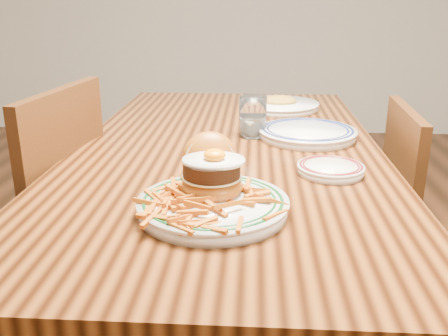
# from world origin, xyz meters

# --- Properties ---
(table) EXTENTS (0.85, 1.60, 0.75)m
(table) POSITION_xyz_m (0.00, 0.00, 0.66)
(table) COLOR black
(table) RESTS_ON floor
(chair_left) EXTENTS (0.48, 0.48, 0.92)m
(chair_left) POSITION_xyz_m (-0.55, -0.08, 0.49)
(chair_left) COLOR #41200D
(chair_left) RESTS_ON floor
(chair_right) EXTENTS (0.42, 0.42, 0.85)m
(chair_right) POSITION_xyz_m (0.61, 0.04, 0.46)
(chair_right) COLOR #41200D
(chair_right) RESTS_ON floor
(main_plate) EXTENTS (0.30, 0.31, 0.14)m
(main_plate) POSITION_xyz_m (-0.01, -0.43, 0.79)
(main_plate) COLOR silver
(main_plate) RESTS_ON table
(side_plate) EXTENTS (0.16, 0.16, 0.02)m
(side_plate) POSITION_xyz_m (0.26, -0.21, 0.76)
(side_plate) COLOR silver
(side_plate) RESTS_ON table
(rear_plate) EXTENTS (0.29, 0.29, 0.03)m
(rear_plate) POSITION_xyz_m (0.23, 0.10, 0.77)
(rear_plate) COLOR silver
(rear_plate) RESTS_ON table
(water_glass) EXTENTS (0.08, 0.08, 0.12)m
(water_glass) POSITION_xyz_m (0.07, 0.11, 0.80)
(water_glass) COLOR white
(water_glass) RESTS_ON table
(far_plate) EXTENTS (0.29, 0.29, 0.05)m
(far_plate) POSITION_xyz_m (0.17, 0.49, 0.77)
(far_plate) COLOR silver
(far_plate) RESTS_ON table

